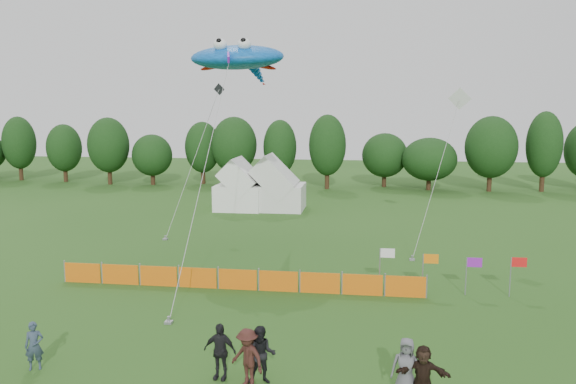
# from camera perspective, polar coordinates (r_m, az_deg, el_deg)

# --- Properties ---
(ground) EXTENTS (160.00, 160.00, 0.00)m
(ground) POSITION_cam_1_polar(r_m,az_deg,el_deg) (19.57, -2.57, -17.89)
(ground) COLOR #234C16
(ground) RESTS_ON ground
(treeline) EXTENTS (104.57, 8.78, 8.36)m
(treeline) POSITION_cam_1_polar(r_m,az_deg,el_deg) (62.35, 6.47, 4.21)
(treeline) COLOR #382314
(treeline) RESTS_ON ground
(tent_left) EXTENTS (4.08, 4.08, 3.60)m
(tent_left) POSITION_cam_1_polar(r_m,az_deg,el_deg) (49.12, -4.88, 0.35)
(tent_left) COLOR white
(tent_left) RESTS_ON ground
(tent_right) EXTENTS (5.15, 4.12, 3.63)m
(tent_right) POSITION_cam_1_polar(r_m,az_deg,el_deg) (48.83, -1.34, 0.35)
(tent_right) COLOR silver
(tent_right) RESTS_ON ground
(barrier_fence) EXTENTS (17.90, 0.06, 1.00)m
(barrier_fence) POSITION_cam_1_polar(r_m,az_deg,el_deg) (27.60, -5.15, -8.84)
(barrier_fence) COLOR #DA620C
(barrier_fence) RESTS_ON ground
(flag_row) EXTENTS (6.73, 0.33, 2.09)m
(flag_row) POSITION_cam_1_polar(r_m,az_deg,el_deg) (27.63, 15.84, -7.34)
(flag_row) COLOR gray
(flag_row) RESTS_ON ground
(spectator_a) EXTENTS (0.71, 0.60, 1.65)m
(spectator_a) POSITION_cam_1_polar(r_m,az_deg,el_deg) (21.24, -24.38, -14.04)
(spectator_a) COLOR #2E3D4E
(spectator_a) RESTS_ON ground
(spectator_b) EXTENTS (1.00, 0.82, 1.88)m
(spectator_b) POSITION_cam_1_polar(r_m,az_deg,el_deg) (18.55, -2.69, -16.21)
(spectator_b) COLOR black
(spectator_b) RESTS_ON ground
(spectator_c) EXTENTS (1.41, 1.21, 1.89)m
(spectator_c) POSITION_cam_1_polar(r_m,az_deg,el_deg) (18.39, -4.15, -16.44)
(spectator_c) COLOR #381A16
(spectator_c) RESTS_ON ground
(spectator_d) EXTENTS (1.14, 0.58, 1.86)m
(spectator_d) POSITION_cam_1_polar(r_m,az_deg,el_deg) (18.95, -6.95, -15.74)
(spectator_d) COLOR black
(spectator_d) RESTS_ON ground
(spectator_e) EXTENTS (0.99, 0.72, 1.85)m
(spectator_e) POSITION_cam_1_polar(r_m,az_deg,el_deg) (18.14, 11.91, -17.05)
(spectator_e) COLOR #56565C
(spectator_e) RESTS_ON ground
(spectator_f) EXTENTS (1.63, 0.60, 1.72)m
(spectator_f) POSITION_cam_1_polar(r_m,az_deg,el_deg) (18.03, 13.54, -17.48)
(spectator_f) COLOR black
(spectator_f) RESTS_ON ground
(stingray_kite) EXTENTS (6.12, 20.89, 12.83)m
(stingray_kite) POSITION_cam_1_polar(r_m,az_deg,el_deg) (35.48, -4.97, 13.37)
(stingray_kite) COLOR blue
(stingray_kite) RESTS_ON ground
(small_kite_white) EXTENTS (3.72, 4.24, 10.01)m
(small_kite_white) POSITION_cam_1_polar(r_m,az_deg,el_deg) (35.59, 16.03, 5.55)
(small_kite_white) COLOR silver
(small_kite_white) RESTS_ON ground
(small_kite_dark) EXTENTS (2.91, 6.18, 10.59)m
(small_kite_dark) POSITION_cam_1_polar(r_m,az_deg,el_deg) (40.63, -9.04, 4.65)
(small_kite_dark) COLOR black
(small_kite_dark) RESTS_ON ground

